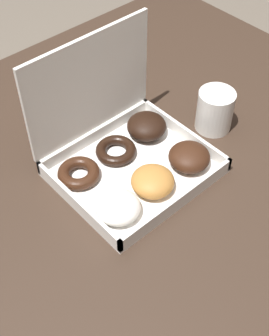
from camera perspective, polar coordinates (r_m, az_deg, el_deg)
The scene contains 4 objects.
ground_plane at distance 1.61m, azimuth -0.29°, elevation -16.33°, with size 8.00×8.00×0.00m, color #6B6054.
dining_table at distance 1.08m, azimuth -0.41°, elevation -1.50°, with size 1.26×1.02×0.71m.
donut_box at distance 0.97m, azimuth -0.52°, elevation 2.00°, with size 0.31×0.27×0.27m.
coffee_mug at distance 1.08m, azimuth 9.78°, elevation 7.00°, with size 0.08×0.08×0.10m.
Camera 1 is at (-0.47, -0.53, 1.45)m, focal length 50.00 mm.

